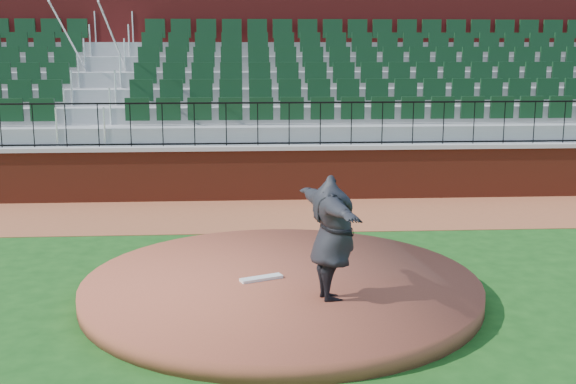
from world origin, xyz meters
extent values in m
plane|color=#144413|center=(0.00, 0.00, 0.00)|extent=(90.00, 90.00, 0.00)
cube|color=brown|center=(0.00, 5.40, 0.01)|extent=(34.00, 3.20, 0.01)
cube|color=maroon|center=(0.00, 7.00, 0.60)|extent=(34.00, 0.35, 1.20)
cube|color=#B7B7B7|center=(0.00, 7.00, 1.25)|extent=(34.00, 0.45, 0.10)
cube|color=maroon|center=(0.00, 12.52, 2.75)|extent=(34.00, 0.50, 5.50)
cylinder|color=brown|center=(-0.18, 0.27, 0.12)|extent=(5.81, 5.81, 0.25)
cube|color=white|center=(-0.47, 0.25, 0.27)|extent=(0.65, 0.39, 0.04)
imported|color=black|center=(0.46, -0.62, 1.10)|extent=(1.01, 2.17, 1.71)
camera|label=1|loc=(-0.70, -9.76, 3.62)|focal=44.68mm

